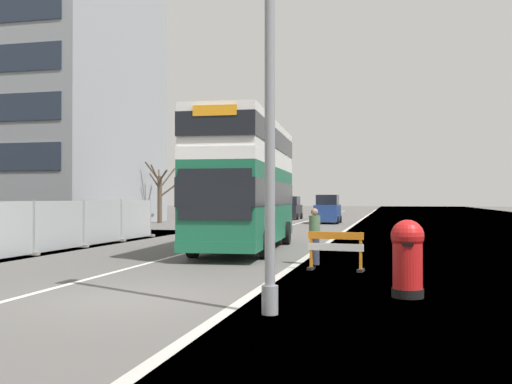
{
  "coord_description": "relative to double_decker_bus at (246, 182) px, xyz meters",
  "views": [
    {
      "loc": [
        5.2,
        -10.69,
        2.0
      ],
      "look_at": [
        1.02,
        7.25,
        2.2
      ],
      "focal_mm": 41.08,
      "sensor_mm": 36.0,
      "label": 1
    }
  ],
  "objects": [
    {
      "name": "construction_site_fence",
      "position": [
        -6.77,
        -0.39,
        -1.7
      ],
      "size": [
        0.44,
        13.8,
        1.96
      ],
      "color": "#A8AAAD",
      "rests_on": "ground"
    },
    {
      "name": "bare_tree_far_verge_mid",
      "position": [
        -11.84,
        38.91,
        -0.19
      ],
      "size": [
        2.89,
        2.82,
        5.29
      ],
      "color": "#4C3D2D",
      "rests_on": "ground"
    },
    {
      "name": "double_decker_bus",
      "position": [
        0.0,
        0.0,
        0.0
      ],
      "size": [
        3.22,
        10.75,
        4.95
      ],
      "color": "#196042",
      "rests_on": "ground"
    },
    {
      "name": "lamppost_foreground",
      "position": [
        3.47,
        -12.16,
        1.69
      ],
      "size": [
        0.29,
        0.7,
        9.12
      ],
      "color": "gray",
      "rests_on": "ground"
    },
    {
      "name": "car_receding_mid",
      "position": [
        0.5,
        24.68,
        -1.57
      ],
      "size": [
        1.98,
        3.94,
        2.28
      ],
      "color": "navy",
      "rests_on": "ground"
    },
    {
      "name": "red_pillar_postbox",
      "position": [
        5.83,
        -9.83,
        -1.78
      ],
      "size": [
        0.67,
        0.67,
        1.57
      ],
      "color": "black",
      "rests_on": "ground"
    },
    {
      "name": "pedestrian_at_kerb",
      "position": [
        3.24,
        -4.45,
        -1.78
      ],
      "size": [
        0.34,
        0.34,
        1.7
      ],
      "color": "#2D3342",
      "rests_on": "ground"
    },
    {
      "name": "car_receding_far",
      "position": [
        -4.03,
        33.23,
        -1.62
      ],
      "size": [
        2.0,
        3.98,
        2.19
      ],
      "color": "black",
      "rests_on": "ground"
    },
    {
      "name": "car_oncoming_near",
      "position": [
        -4.55,
        16.34,
        -1.62
      ],
      "size": [
        2.1,
        4.38,
        2.14
      ],
      "color": "gray",
      "rests_on": "ground"
    },
    {
      "name": "ground",
      "position": [
        0.9,
        -11.28,
        -2.68
      ],
      "size": [
        140.0,
        280.0,
        0.1
      ],
      "color": "#565451"
    },
    {
      "name": "bare_tree_far_verge_near",
      "position": [
        -12.86,
        22.4,
        -0.15
      ],
      "size": [
        2.6,
        2.51,
        5.0
      ],
      "color": "#4C3D2D",
      "rests_on": "ground"
    },
    {
      "name": "roadworks_barrier",
      "position": [
        4.0,
        -5.79,
        -1.98
      ],
      "size": [
        1.58,
        0.64,
        1.07
      ],
      "color": "orange",
      "rests_on": "ground"
    }
  ]
}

